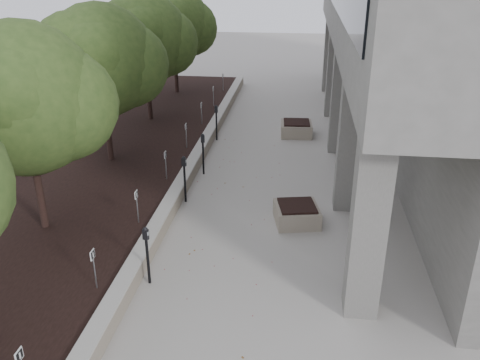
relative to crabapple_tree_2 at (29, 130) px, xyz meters
The scene contains 21 objects.
ground 6.46m from the crabapple_tree_2, 32.01° to the right, with size 90.00×90.00×0.00m, color #A49F97.
retaining_wall 7.29m from the crabapple_tree_2, 63.63° to the left, with size 0.39×26.00×0.50m, color gray, non-canonical shape.
planting_bed 6.71m from the crabapple_tree_2, 96.65° to the left, with size 7.00×26.00×0.40m, color black.
crabapple_tree_2 is the anchor object (origin of this frame).
crabapple_tree_3 5.00m from the crabapple_tree_2, 90.00° to the left, with size 4.60×4.00×5.44m, color #30491C, non-canonical shape.
crabapple_tree_4 10.00m from the crabapple_tree_2, 90.00° to the left, with size 4.60×4.00×5.44m, color #30491C, non-canonical shape.
crabapple_tree_5 15.00m from the crabapple_tree_2, 90.00° to the left, with size 4.60×4.00×5.44m, color #30491C, non-canonical shape.
parking_sign_2 4.16m from the crabapple_tree_2, 45.58° to the right, with size 0.04×0.22×0.96m, color black, non-canonical shape.
parking_sign_3 3.36m from the crabapple_tree_2, 11.53° to the left, with size 0.04×0.22×0.96m, color black, non-canonical shape.
parking_sign_4 4.82m from the crabapple_tree_2, 55.01° to the left, with size 0.04×0.22×0.96m, color black, non-canonical shape.
parking_sign_5 7.30m from the crabapple_tree_2, 69.35° to the left, with size 0.04×0.22×0.96m, color black, non-canonical shape.
parking_sign_6 10.06m from the crabapple_tree_2, 75.54° to the left, with size 0.04×0.22×0.96m, color black, non-canonical shape.
parking_sign_7 12.93m from the crabapple_tree_2, 78.91° to the left, with size 0.04×0.22×0.96m, color black, non-canonical shape.
parking_sign_8 15.85m from the crabapple_tree_2, 81.02° to the left, with size 0.04×0.22×0.96m, color black, non-canonical shape.
parking_meter_2 4.43m from the crabapple_tree_2, 25.91° to the right, with size 0.15×0.11×1.50m, color black, non-canonical shape.
parking_meter_3 4.85m from the crabapple_tree_2, 39.97° to the left, with size 0.15×0.11×1.54m, color black, non-canonical shape.
parking_meter_4 6.47m from the crabapple_tree_2, 55.67° to the left, with size 0.15×0.11×1.51m, color black, non-canonical shape.
parking_meter_5 9.51m from the crabapple_tree_2, 69.34° to the left, with size 0.15×0.11×1.52m, color black, non-canonical shape.
planter_front 7.54m from the crabapple_tree_2, 14.90° to the left, with size 1.22×1.22×0.57m, color gray, non-canonical shape.
planter_back 12.04m from the crabapple_tree_2, 55.91° to the left, with size 1.31×1.31×0.61m, color gray, non-canonical shape.
berry_scatter 5.98m from the crabapple_tree_2, 23.05° to the left, with size 3.30×14.10×0.02m, color maroon, non-canonical shape.
Camera 1 is at (1.93, -8.21, 7.07)m, focal length 37.65 mm.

